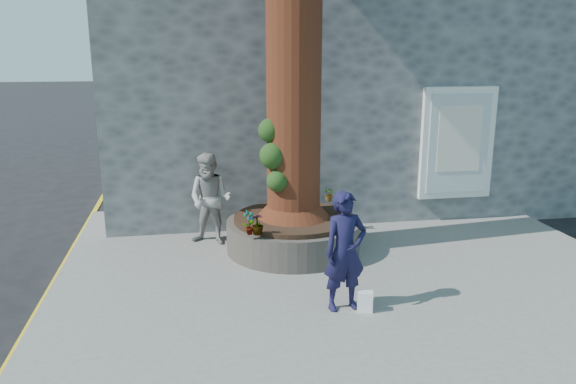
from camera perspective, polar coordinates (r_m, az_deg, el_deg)
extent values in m
plane|color=black|center=(7.94, -2.58, -11.87)|extent=(120.00, 120.00, 0.00)
cube|color=slate|center=(9.09, 6.09, -8.01)|extent=(9.00, 8.00, 0.12)
cube|color=yellow|center=(9.06, -23.26, -9.64)|extent=(0.10, 30.00, 0.01)
cube|color=#4E5053|center=(14.67, 3.47, 12.33)|extent=(10.00, 8.00, 6.00)
cube|color=white|center=(11.59, 16.82, 4.76)|extent=(1.50, 0.12, 2.20)
cube|color=silver|center=(11.54, 16.95, 4.71)|extent=(1.25, 0.04, 1.95)
cube|color=silver|center=(11.51, 17.03, 5.19)|extent=(0.90, 0.02, 1.30)
cylinder|color=black|center=(9.74, 0.54, -4.38)|extent=(2.30, 2.30, 0.52)
cylinder|color=black|center=(9.65, 0.55, -2.69)|extent=(2.04, 2.04, 0.08)
cone|color=#491D12|center=(9.54, 0.55, -0.45)|extent=(1.24, 1.24, 0.70)
sphere|color=#1D3C14|center=(9.12, -1.56, 3.69)|extent=(0.44, 0.44, 0.44)
sphere|color=#1D3C14|center=(9.12, -1.08, 1.12)|extent=(0.36, 0.36, 0.36)
sphere|color=#1D3C14|center=(9.17, -1.81, 6.28)|extent=(0.40, 0.40, 0.40)
imported|color=#141233|center=(7.43, 5.81, -6.02)|extent=(0.64, 0.47, 1.62)
imported|color=#9E9B97|center=(9.98, -7.90, -0.71)|extent=(0.98, 0.90, 1.63)
cube|color=white|center=(7.63, 7.83, -10.97)|extent=(0.22, 0.17, 0.28)
imported|color=gray|center=(8.66, -3.97, -3.12)|extent=(0.24, 0.23, 0.39)
imported|color=gray|center=(9.69, 5.58, -1.21)|extent=(0.30, 0.30, 0.39)
imported|color=gray|center=(8.68, -3.11, -3.25)|extent=(0.22, 0.22, 0.33)
imported|color=gray|center=(10.58, 4.24, -0.22)|extent=(0.31, 0.32, 0.27)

